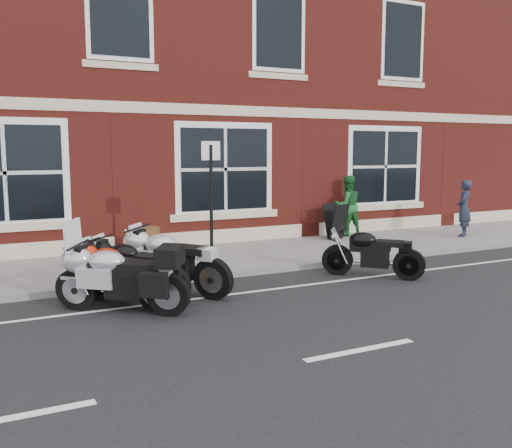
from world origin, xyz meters
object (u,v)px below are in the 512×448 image
(barrel_planter, at_px, (146,244))
(a_board_sign, at_px, (336,221))
(pedestrian_right, at_px, (347,206))
(moto_sport_red, at_px, (118,272))
(moto_sport_silver, at_px, (173,259))
(moto_naked_black, at_px, (371,251))
(parking_sign, at_px, (211,197))
(moto_touring_silver, at_px, (118,275))
(pedestrian_left, at_px, (464,208))
(moto_sport_black, at_px, (134,267))

(barrel_planter, bearing_deg, a_board_sign, 7.36)
(a_board_sign, bearing_deg, pedestrian_right, 12.35)
(moto_sport_red, height_order, moto_sport_silver, moto_sport_silver)
(moto_naked_black, relative_size, parking_sign, 0.62)
(pedestrian_right, height_order, parking_sign, parking_sign)
(moto_touring_silver, bearing_deg, a_board_sign, -20.58)
(moto_sport_silver, xyz_separation_m, barrel_planter, (0.21, 2.40, -0.11))
(moto_sport_silver, xyz_separation_m, parking_sign, (1.06, 0.81, 0.96))
(pedestrian_left, distance_m, a_board_sign, 3.56)
(moto_sport_red, distance_m, parking_sign, 2.56)
(pedestrian_right, distance_m, parking_sign, 5.72)
(barrel_planter, height_order, parking_sign, parking_sign)
(pedestrian_left, bearing_deg, barrel_planter, -39.78)
(moto_sport_red, distance_m, pedestrian_right, 8.04)
(a_board_sign, bearing_deg, moto_naked_black, -131.96)
(barrel_planter, bearing_deg, parking_sign, -62.00)
(moto_sport_silver, bearing_deg, pedestrian_right, -5.40)
(pedestrian_left, distance_m, barrel_planter, 8.65)
(pedestrian_right, height_order, barrel_planter, pedestrian_right)
(moto_sport_silver, bearing_deg, moto_sport_red, 162.49)
(moto_sport_silver, relative_size, parking_sign, 0.79)
(moto_touring_silver, relative_size, a_board_sign, 1.86)
(moto_sport_red, bearing_deg, moto_touring_silver, -136.20)
(moto_touring_silver, xyz_separation_m, pedestrian_right, (7.21, 4.17, 0.36))
(moto_sport_silver, relative_size, a_board_sign, 2.10)
(moto_touring_silver, xyz_separation_m, barrel_planter, (1.32, 3.14, -0.10))
(moto_sport_silver, bearing_deg, moto_touring_silver, 179.24)
(moto_touring_silver, relative_size, moto_sport_black, 1.05)
(moto_touring_silver, bearing_deg, moto_sport_silver, -16.76)
(moto_sport_black, distance_m, pedestrian_left, 9.72)
(moto_sport_black, relative_size, pedestrian_left, 1.09)
(moto_touring_silver, xyz_separation_m, parking_sign, (2.16, 1.56, 0.98))
(moto_sport_black, relative_size, barrel_planter, 2.33)
(moto_sport_red, xyz_separation_m, barrel_planter, (1.22, 2.71, -0.05))
(moto_sport_red, bearing_deg, moto_sport_silver, -15.79)
(pedestrian_right, height_order, a_board_sign, pedestrian_right)
(moto_sport_black, bearing_deg, moto_touring_silver, -160.69)
(moto_touring_silver, xyz_separation_m, moto_sport_red, (0.10, 0.43, -0.05))
(moto_sport_silver, distance_m, a_board_sign, 6.29)
(moto_sport_black, xyz_separation_m, barrel_planter, (0.89, 2.44, -0.05))
(a_board_sign, relative_size, barrel_planter, 1.31)
(moto_naked_black, distance_m, pedestrian_left, 5.62)
(moto_naked_black, relative_size, barrel_planter, 2.15)
(moto_touring_silver, bearing_deg, barrel_planter, 16.54)
(a_board_sign, distance_m, barrel_planter, 5.32)
(moto_sport_black, xyz_separation_m, moto_sport_silver, (0.68, 0.04, 0.06))
(moto_naked_black, relative_size, a_board_sign, 1.65)
(moto_sport_silver, height_order, moto_naked_black, moto_sport_silver)
(parking_sign, bearing_deg, a_board_sign, 39.60)
(pedestrian_right, relative_size, barrel_planter, 2.29)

